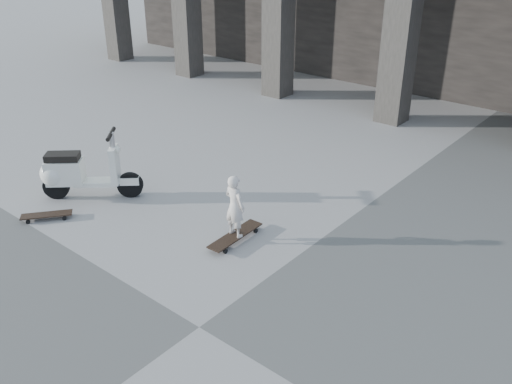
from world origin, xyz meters
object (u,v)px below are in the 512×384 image
Objects in this scene: longboard at (235,236)px; scooter at (74,173)px; child at (235,206)px; skateboard_spare at (47,215)px.

longboard is 0.77× the size of scooter.
scooter is (-3.16, -0.71, -0.12)m from child.
child reaches higher than longboard.
child is at bearing -29.83° from scooter.
scooter is (-0.30, 0.79, 0.41)m from skateboard_spare.
longboard is at bearing -29.83° from scooter.
skateboard_spare is at bearing 115.31° from longboard.
scooter is at bearing 17.79° from child.
longboard is 1.07× the size of child.
skateboard_spare is at bearing 32.76° from child.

